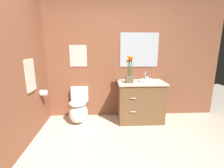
{
  "coord_description": "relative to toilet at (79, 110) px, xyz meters",
  "views": [
    {
      "loc": [
        -0.16,
        -1.65,
        1.53
      ],
      "look_at": [
        -0.01,
        1.39,
        0.8
      ],
      "focal_mm": 25.66,
      "sensor_mm": 36.0,
      "label": 1
    }
  ],
  "objects": [
    {
      "name": "toilet",
      "position": [
        0.0,
        0.0,
        0.0
      ],
      "size": [
        0.38,
        0.59,
        0.69
      ],
      "color": "white",
      "rests_on": "ground_plane"
    },
    {
      "name": "flower_vase",
      "position": [
        1.03,
        -0.09,
        0.78
      ],
      "size": [
        0.14,
        0.14,
        0.53
      ],
      "color": "brown",
      "rests_on": "vanity_cabinet"
    },
    {
      "name": "wall_mirror",
      "position": [
        1.27,
        0.27,
        1.21
      ],
      "size": [
        0.8,
        0.01,
        0.7
      ],
      "primitive_type": "cube",
      "color": "#B2BCC6"
    },
    {
      "name": "wall_back",
      "position": [
        0.89,
        0.3,
        1.01
      ],
      "size": [
        4.25,
        0.05,
        2.5
      ],
      "primitive_type": "cube",
      "color": "brown",
      "rests_on": "ground_plane"
    },
    {
      "name": "soap_bottle",
      "position": [
        1.36,
        -0.08,
        0.65
      ],
      "size": [
        0.06,
        0.06,
        0.15
      ],
      "color": "white",
      "rests_on": "vanity_cabinet"
    },
    {
      "name": "wall_left",
      "position": [
        -0.7,
        -0.95,
        1.01
      ],
      "size": [
        0.05,
        4.88,
        2.5
      ],
      "primitive_type": "cube",
      "color": "brown",
      "rests_on": "ground_plane"
    },
    {
      "name": "wall_poster",
      "position": [
        -0.0,
        0.27,
        1.09
      ],
      "size": [
        0.35,
        0.01,
        0.44
      ],
      "primitive_type": "cube",
      "color": "beige"
    },
    {
      "name": "hanging_towel",
      "position": [
        -0.66,
        -0.52,
        0.83
      ],
      "size": [
        0.03,
        0.28,
        0.52
      ],
      "primitive_type": "cube",
      "color": "beige"
    },
    {
      "name": "vanity_cabinet",
      "position": [
        1.28,
        -0.03,
        0.18
      ],
      "size": [
        0.94,
        0.56,
        1.01
      ],
      "color": "brown",
      "rests_on": "ground_plane"
    },
    {
      "name": "toilet_paper_roll",
      "position": [
        -0.6,
        -0.2,
        0.44
      ],
      "size": [
        0.11,
        0.11,
        0.11
      ],
      "primitive_type": "cylinder",
      "rotation": [
        0.0,
        1.57,
        0.0
      ],
      "color": "white"
    }
  ]
}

